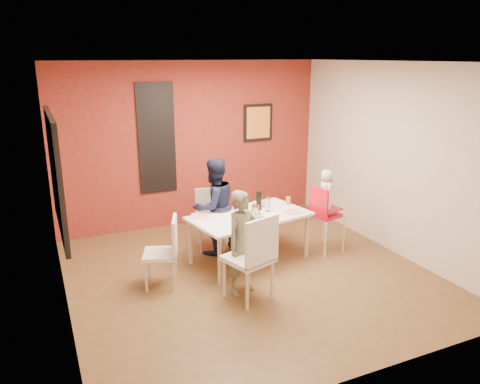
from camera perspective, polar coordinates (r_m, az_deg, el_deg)
name	(u,v)px	position (r m, az deg, el deg)	size (l,w,h in m)	color
ground	(249,274)	(6.25, 1.14, -9.99)	(4.50, 4.50, 0.00)	brown
ceiling	(251,62)	(5.60, 1.30, 15.59)	(4.50, 4.50, 0.02)	silver
wall_back	(192,144)	(7.83, -5.89, 5.78)	(4.50, 0.02, 2.70)	beige
wall_front	(368,237)	(3.97, 15.34, -5.31)	(4.50, 0.02, 2.70)	beige
wall_left	(56,197)	(5.26, -21.52, -0.53)	(0.02, 4.50, 2.70)	beige
wall_right	(392,159)	(7.02, 18.08, 3.84)	(0.02, 4.50, 2.70)	beige
brick_accent_wall	(192,145)	(7.81, -5.84, 5.76)	(4.50, 0.02, 2.70)	maroon
picture_window_frame	(56,174)	(5.40, -21.55, 2.10)	(0.05, 1.70, 1.30)	black
picture_window_pane	(57,173)	(5.41, -21.40, 2.12)	(0.02, 1.55, 1.15)	black
glassblock_strip	(156,138)	(7.60, -10.15, 6.45)	(0.55, 0.03, 1.70)	silver
glassblock_surround	(157,138)	(7.60, -10.14, 6.45)	(0.60, 0.03, 1.76)	black
art_print_frame	(258,123)	(8.19, 2.21, 8.45)	(0.54, 0.03, 0.64)	black
art_print_canvas	(258,123)	(8.18, 2.25, 8.44)	(0.44, 0.01, 0.54)	orange
dining_table	(250,219)	(6.43, 1.18, -3.31)	(1.75, 1.18, 0.67)	white
chair_near	(254,254)	(5.39, 1.72, -7.56)	(0.61, 0.61, 1.06)	white
chair_far	(210,215)	(6.95, -3.69, -2.84)	(0.50, 0.50, 0.88)	silver
chair_left	(167,248)	(5.86, -8.95, -6.78)	(0.52, 0.52, 0.88)	white
high_chair	(324,213)	(6.82, 10.16, -2.53)	(0.50, 0.50, 0.99)	red
child_near	(243,243)	(5.57, 0.33, -6.20)	(0.47, 0.31, 1.28)	brown
child_far	(214,207)	(6.67, -3.16, -1.79)	(0.68, 0.53, 1.40)	black
toddler	(326,192)	(6.75, 10.42, 0.03)	(0.32, 0.21, 0.65)	silver
plate_near_left	(241,229)	(5.89, 0.12, -4.53)	(0.23, 0.23, 0.01)	white
plate_far_mid	(237,209)	(6.65, -0.43, -2.04)	(0.20, 0.20, 0.01)	white
plate_near_right	(294,212)	(6.56, 6.57, -2.42)	(0.21, 0.21, 0.01)	white
plate_far_left	(201,216)	(6.38, -4.82, -2.89)	(0.24, 0.24, 0.01)	white
salad_bowl_a	(256,215)	(6.34, 1.94, -2.77)	(0.22, 0.22, 0.05)	white
salad_bowl_b	(261,204)	(6.80, 2.57, -1.46)	(0.21, 0.21, 0.05)	white
wine_bottle	(259,201)	(6.56, 2.31, -1.07)	(0.08, 0.08, 0.28)	black
wine_glass_a	(255,214)	(6.16, 1.89, -2.73)	(0.06, 0.06, 0.18)	white
wine_glass_b	(268,204)	(6.54, 3.42, -1.50)	(0.07, 0.07, 0.20)	white
paper_towel_roll	(242,209)	(6.19, 0.18, -2.10)	(0.13, 0.13, 0.29)	white
condiment_red	(258,210)	(6.43, 2.23, -2.18)	(0.03, 0.03, 0.13)	red
condiment_green	(254,208)	(6.48, 1.69, -1.97)	(0.04, 0.04, 0.14)	#307727
condiment_brown	(253,209)	(6.42, 1.56, -2.12)	(0.04, 0.04, 0.14)	brown
sippy_cup	(288,201)	(6.88, 5.92, -1.05)	(0.07, 0.07, 0.12)	orange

